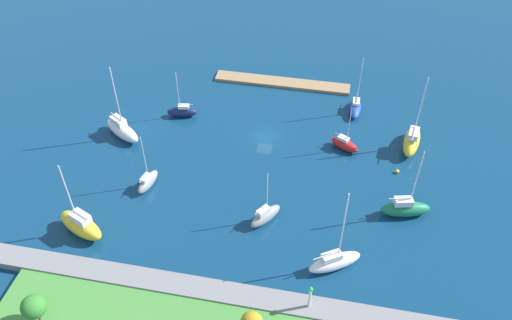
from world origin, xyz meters
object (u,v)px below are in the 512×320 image
(sailboat_navy_far_north, at_px, (182,112))
(sailboat_red_lone_north, at_px, (345,144))
(park_tree_midwest, at_px, (34,307))
(sailboat_gray_lone_south, at_px, (148,181))
(sailboat_blue_center_basin, at_px, (355,108))
(mooring_buoy_yellow, at_px, (397,171))
(sailboat_yellow_inner_mooring, at_px, (81,225))
(sailboat_yellow_east_end, at_px, (412,140))
(sailboat_gray_outer_mooring, at_px, (265,216))
(harbor_beacon, at_px, (310,296))
(sailboat_white_west_end, at_px, (335,261))
(sailboat_white_near_pier, at_px, (122,130))
(sailboat_green_off_beacon, at_px, (405,208))
(pier_dock, at_px, (282,83))

(sailboat_navy_far_north, xyz_separation_m, sailboat_red_lone_north, (-28.50, 3.30, -0.05))
(park_tree_midwest, height_order, sailboat_gray_lone_south, sailboat_gray_lone_south)
(sailboat_blue_center_basin, height_order, mooring_buoy_yellow, sailboat_blue_center_basin)
(sailboat_gray_lone_south, bearing_deg, sailboat_yellow_inner_mooring, 161.81)
(sailboat_yellow_inner_mooring, distance_m, sailboat_yellow_east_end, 52.20)
(sailboat_yellow_inner_mooring, distance_m, sailboat_gray_outer_mooring, 25.24)
(harbor_beacon, xyz_separation_m, mooring_buoy_yellow, (-10.65, -26.65, -3.00))
(sailboat_yellow_inner_mooring, height_order, sailboat_gray_outer_mooring, sailboat_yellow_inner_mooring)
(sailboat_yellow_inner_mooring, distance_m, sailboat_red_lone_north, 42.10)
(park_tree_midwest, height_order, sailboat_navy_far_north, sailboat_navy_far_north)
(sailboat_navy_far_north, distance_m, sailboat_yellow_east_end, 39.10)
(harbor_beacon, xyz_separation_m, sailboat_blue_center_basin, (-3.40, -41.17, -2.35))
(sailboat_white_west_end, relative_size, mooring_buoy_yellow, 21.31)
(sailboat_yellow_inner_mooring, distance_m, sailboat_white_near_pier, 20.89)
(sailboat_yellow_east_end, bearing_deg, sailboat_white_west_end, 168.14)
(mooring_buoy_yellow, bearing_deg, sailboat_yellow_east_end, -108.36)
(park_tree_midwest, xyz_separation_m, sailboat_green_off_beacon, (-42.02, -25.90, -2.53))
(sailboat_yellow_inner_mooring, xyz_separation_m, sailboat_green_off_beacon, (-43.44, -11.96, -0.37))
(sailboat_navy_far_north, bearing_deg, park_tree_midwest, 74.24)
(sailboat_gray_outer_mooring, bearing_deg, pier_dock, 40.20)
(sailboat_blue_center_basin, relative_size, sailboat_red_lone_north, 1.32)
(harbor_beacon, relative_size, sailboat_navy_far_north, 0.42)
(harbor_beacon, distance_m, sailboat_yellow_inner_mooring, 32.54)
(sailboat_gray_lone_south, distance_m, sailboat_yellow_inner_mooring, 11.79)
(pier_dock, distance_m, sailboat_gray_outer_mooring, 34.57)
(sailboat_navy_far_north, relative_size, sailboat_red_lone_north, 1.06)
(sailboat_yellow_inner_mooring, height_order, mooring_buoy_yellow, sailboat_yellow_inner_mooring)
(sailboat_gray_lone_south, xyz_separation_m, sailboat_blue_center_basin, (-29.53, -24.78, -0.10))
(pier_dock, height_order, sailboat_yellow_east_end, sailboat_yellow_east_end)
(sailboat_yellow_inner_mooring, distance_m, sailboat_green_off_beacon, 45.05)
(harbor_beacon, height_order, sailboat_navy_far_north, sailboat_navy_far_north)
(sailboat_gray_lone_south, xyz_separation_m, sailboat_yellow_east_end, (-38.91, -16.70, 0.58))
(pier_dock, height_order, sailboat_white_near_pier, sailboat_white_near_pier)
(sailboat_white_west_end, xyz_separation_m, sailboat_blue_center_basin, (-0.92, -34.17, -0.26))
(sailboat_white_west_end, relative_size, sailboat_green_off_beacon, 1.14)
(park_tree_midwest, xyz_separation_m, sailboat_gray_lone_south, (-4.37, -24.20, -2.74))
(sailboat_green_off_beacon, bearing_deg, sailboat_yellow_east_end, 71.70)
(park_tree_midwest, height_order, sailboat_yellow_inner_mooring, sailboat_yellow_inner_mooring)
(sailboat_red_lone_north, bearing_deg, sailboat_gray_lone_south, -125.53)
(sailboat_blue_center_basin, height_order, sailboat_white_near_pier, sailboat_white_near_pier)
(pier_dock, bearing_deg, mooring_buoy_yellow, 135.69)
(park_tree_midwest, bearing_deg, sailboat_white_near_pier, -83.56)
(pier_dock, bearing_deg, harbor_beacon, 102.68)
(sailboat_yellow_east_end, relative_size, sailboat_white_near_pier, 0.98)
(park_tree_midwest, bearing_deg, sailboat_yellow_inner_mooring, -84.18)
(sailboat_blue_center_basin, relative_size, sailboat_gray_outer_mooring, 1.24)
(sailboat_yellow_east_end, bearing_deg, pier_dock, 68.20)
(sailboat_green_off_beacon, relative_size, sailboat_yellow_east_end, 0.89)
(sailboat_yellow_inner_mooring, relative_size, sailboat_gray_outer_mooring, 1.38)
(sailboat_white_near_pier, bearing_deg, sailboat_white_west_end, 3.58)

